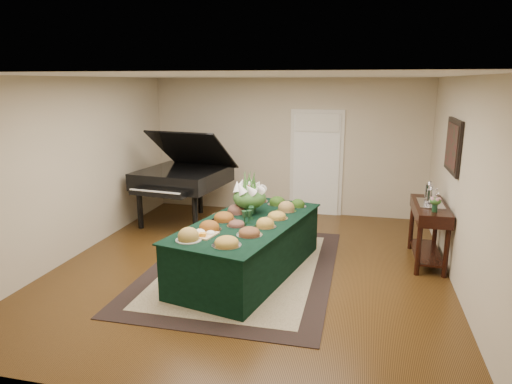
% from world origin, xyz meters
% --- Properties ---
extents(ground, '(6.00, 6.00, 0.00)m').
position_xyz_m(ground, '(0.00, 0.00, 0.00)').
color(ground, black).
rests_on(ground, ground).
extents(area_rug, '(2.59, 3.63, 0.01)m').
position_xyz_m(area_rug, '(-0.12, -0.08, 0.01)').
color(area_rug, black).
rests_on(area_rug, ground).
extents(kitchen_doorway, '(1.05, 0.07, 2.10)m').
position_xyz_m(kitchen_doorway, '(0.60, 2.97, 1.02)').
color(kitchen_doorway, silver).
rests_on(kitchen_doorway, ground).
extents(buffet_table, '(1.76, 2.80, 0.76)m').
position_xyz_m(buffet_table, '(0.01, -0.22, 0.38)').
color(buffet_table, black).
rests_on(buffet_table, ground).
extents(food_platters, '(1.35, 2.36, 0.14)m').
position_xyz_m(food_platters, '(-0.01, -0.17, 0.81)').
color(food_platters, silver).
rests_on(food_platters, buffet_table).
extents(cutting_board, '(0.38, 0.38, 0.10)m').
position_xyz_m(cutting_board, '(-0.40, -0.89, 0.79)').
color(cutting_board, tan).
rests_on(cutting_board, buffet_table).
extents(green_goblets, '(0.13, 0.33, 0.18)m').
position_xyz_m(green_goblets, '(0.02, -0.20, 0.85)').
color(green_goblets, '#13311C').
rests_on(green_goblets, buffet_table).
extents(floral_centerpiece, '(0.50, 0.50, 0.50)m').
position_xyz_m(floral_centerpiece, '(-0.07, 0.19, 1.05)').
color(floral_centerpiece, '#13311C').
rests_on(floral_centerpiece, buffet_table).
extents(grand_piano, '(1.73, 1.89, 1.78)m').
position_xyz_m(grand_piano, '(-1.77, 1.80, 0.89)').
color(grand_piano, black).
rests_on(grand_piano, ground).
extents(wicker_basket, '(0.44, 0.44, 0.28)m').
position_xyz_m(wicker_basket, '(-0.89, 1.55, 0.14)').
color(wicker_basket, '#A97144').
rests_on(wicker_basket, ground).
extents(mahogany_sideboard, '(0.45, 1.25, 0.89)m').
position_xyz_m(mahogany_sideboard, '(2.50, 0.78, 0.69)').
color(mahogany_sideboard, black).
rests_on(mahogany_sideboard, ground).
extents(tea_service, '(0.34, 0.58, 0.30)m').
position_xyz_m(tea_service, '(2.50, 0.91, 1.01)').
color(tea_service, silver).
rests_on(tea_service, mahogany_sideboard).
extents(pink_bouquet, '(0.17, 0.17, 0.22)m').
position_xyz_m(pink_bouquet, '(2.50, 0.40, 1.03)').
color(pink_bouquet, '#13311C').
rests_on(pink_bouquet, mahogany_sideboard).
extents(wall_painting, '(0.05, 0.95, 0.75)m').
position_xyz_m(wall_painting, '(2.72, 0.78, 1.75)').
color(wall_painting, black).
rests_on(wall_painting, ground).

